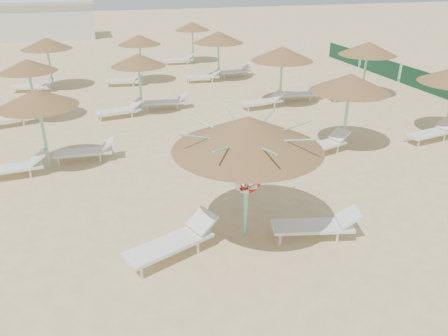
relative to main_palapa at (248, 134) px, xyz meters
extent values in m
plane|color=#E0C988|center=(-0.38, 0.09, -2.69)|extent=(120.00, 120.00, 0.00)
cylinder|color=#7DD9BC|center=(0.00, 0.00, -1.40)|extent=(0.11, 0.11, 2.58)
cone|color=brown|center=(0.00, 0.00, 0.01)|extent=(3.45, 3.45, 0.78)
cylinder|color=#7DD9BC|center=(0.00, 0.00, -0.25)|extent=(0.20, 0.20, 0.12)
cylinder|color=#7DD9BC|center=(0.79, 0.00, -0.03)|extent=(1.56, 0.04, 0.39)
cylinder|color=#7DD9BC|center=(0.56, 0.56, -0.03)|extent=(1.13, 1.13, 0.39)
cylinder|color=#7DD9BC|center=(0.00, 0.79, -0.03)|extent=(0.04, 1.56, 0.39)
cylinder|color=#7DD9BC|center=(-0.56, 0.56, -0.03)|extent=(1.13, 1.13, 0.39)
cylinder|color=#7DD9BC|center=(-0.79, 0.00, -0.03)|extent=(1.56, 0.04, 0.39)
cylinder|color=#7DD9BC|center=(-0.56, -0.56, -0.03)|extent=(1.13, 1.13, 0.39)
cylinder|color=#7DD9BC|center=(0.00, -0.79, -0.03)|extent=(0.04, 1.56, 0.39)
cylinder|color=#7DD9BC|center=(0.56, -0.56, -0.03)|extent=(1.13, 1.13, 0.39)
torus|color=red|center=(0.00, -0.10, -1.13)|extent=(0.66, 0.15, 0.66)
cylinder|color=white|center=(-2.67, -0.92, -2.54)|extent=(0.07, 0.07, 0.31)
cylinder|color=white|center=(-2.87, -0.41, -2.54)|extent=(0.07, 0.07, 0.31)
cylinder|color=white|center=(-1.30, -0.37, -2.54)|extent=(0.07, 0.07, 0.31)
cylinder|color=white|center=(-1.50, 0.13, -2.54)|extent=(0.07, 0.07, 0.31)
cube|color=white|center=(-1.96, -0.34, -2.34)|extent=(2.17, 1.40, 0.09)
cube|color=white|center=(-1.10, 0.00, -2.08)|extent=(0.73, 0.80, 0.40)
cylinder|color=white|center=(0.66, -0.63, -2.54)|extent=(0.06, 0.06, 0.29)
cylinder|color=white|center=(0.78, -0.13, -2.54)|extent=(0.06, 0.06, 0.29)
cylinder|color=white|center=(2.00, -0.96, -2.54)|extent=(0.06, 0.06, 0.29)
cylinder|color=white|center=(2.13, -0.46, -2.54)|extent=(0.06, 0.06, 0.29)
cube|color=white|center=(1.52, -0.58, -2.36)|extent=(2.05, 1.09, 0.08)
cube|color=white|center=(2.36, -0.78, -2.11)|extent=(0.63, 0.72, 0.37)
cylinder|color=#7DD9BC|center=(-4.85, 5.60, -1.54)|extent=(0.11, 0.11, 2.30)
cone|color=brown|center=(-4.85, 5.60, -0.31)|extent=(2.43, 2.43, 0.55)
cylinder|color=#7DD9BC|center=(-4.85, 5.60, -0.54)|extent=(0.20, 0.20, 0.12)
cylinder|color=white|center=(-5.38, 4.99, -2.55)|extent=(0.06, 0.06, 0.28)
cylinder|color=white|center=(-5.42, 5.49, -2.55)|extent=(0.06, 0.06, 0.28)
cube|color=white|center=(-5.95, 5.20, -2.37)|extent=(1.94, 0.77, 0.08)
cube|color=white|center=(-5.10, 5.26, -2.13)|extent=(0.53, 0.64, 0.36)
cylinder|color=white|center=(-4.56, 5.71, -2.55)|extent=(0.06, 0.06, 0.28)
cylinder|color=white|center=(-4.52, 6.21, -2.55)|extent=(0.06, 0.06, 0.28)
cylinder|color=white|center=(-3.22, 5.60, -2.55)|extent=(0.06, 0.06, 0.28)
cylinder|color=white|center=(-3.18, 6.10, -2.55)|extent=(0.06, 0.06, 0.28)
cube|color=white|center=(-3.75, 5.90, -2.37)|extent=(1.94, 0.77, 0.08)
cube|color=white|center=(-2.90, 5.83, -2.13)|extent=(0.53, 0.64, 0.36)
cylinder|color=#7DD9BC|center=(-5.59, 10.83, -1.54)|extent=(0.11, 0.11, 2.30)
cone|color=brown|center=(-5.59, 10.83, -0.31)|extent=(2.29, 2.29, 0.52)
cylinder|color=#7DD9BC|center=(-5.59, 10.83, -0.54)|extent=(0.20, 0.20, 0.12)
cylinder|color=white|center=(-6.10, 10.33, -2.55)|extent=(0.06, 0.06, 0.28)
cylinder|color=white|center=(-6.22, 10.81, -2.55)|extent=(0.06, 0.06, 0.28)
cube|color=white|center=(-6.69, 10.43, -2.37)|extent=(1.99, 1.07, 0.08)
cube|color=white|center=(-5.87, 10.64, -2.13)|extent=(0.62, 0.70, 0.36)
cylinder|color=#7DD9BC|center=(-5.19, 16.34, -1.54)|extent=(0.11, 0.11, 2.30)
cone|color=brown|center=(-5.19, 16.34, -0.30)|extent=(2.58, 2.58, 0.58)
cylinder|color=#7DD9BC|center=(-5.19, 16.34, -0.54)|extent=(0.20, 0.20, 0.12)
cylinder|color=white|center=(-7.13, 15.87, -2.55)|extent=(0.06, 0.06, 0.28)
cylinder|color=white|center=(-7.02, 16.36, -2.55)|extent=(0.06, 0.06, 0.28)
cylinder|color=white|center=(-5.81, 15.58, -2.55)|extent=(0.06, 0.06, 0.28)
cylinder|color=white|center=(-5.70, 16.07, -2.55)|extent=(0.06, 0.06, 0.28)
cube|color=white|center=(-6.29, 15.94, -2.37)|extent=(1.99, 1.02, 0.08)
cube|color=white|center=(-5.46, 15.76, -2.13)|extent=(0.60, 0.69, 0.36)
cylinder|color=#7DD9BC|center=(-1.15, 10.64, -1.54)|extent=(0.11, 0.11, 2.30)
cone|color=brown|center=(-1.15, 10.64, -0.31)|extent=(2.37, 2.37, 0.53)
cylinder|color=#7DD9BC|center=(-1.15, 10.64, -0.54)|extent=(0.20, 0.20, 0.12)
cylinder|color=white|center=(-3.01, 9.88, -2.55)|extent=(0.06, 0.06, 0.28)
cylinder|color=white|center=(-3.08, 10.38, -2.55)|extent=(0.06, 0.06, 0.28)
cylinder|color=white|center=(-1.68, 10.07, -2.55)|extent=(0.06, 0.06, 0.28)
cylinder|color=white|center=(-1.74, 10.56, -2.55)|extent=(0.06, 0.06, 0.28)
cube|color=white|center=(-2.25, 10.24, -2.37)|extent=(1.97, 0.87, 0.08)
cube|color=white|center=(-1.41, 10.36, -2.13)|extent=(0.56, 0.66, 0.36)
cylinder|color=white|center=(-0.88, 10.80, -2.55)|extent=(0.06, 0.06, 0.28)
cylinder|color=white|center=(-0.81, 11.30, -2.55)|extent=(0.06, 0.06, 0.28)
cylinder|color=white|center=(0.46, 10.62, -2.55)|extent=(0.06, 0.06, 0.28)
cylinder|color=white|center=(0.52, 11.11, -2.55)|extent=(0.06, 0.06, 0.28)
cube|color=white|center=(-0.05, 10.94, -2.37)|extent=(1.97, 0.87, 0.08)
cube|color=white|center=(0.79, 10.83, -2.13)|extent=(0.56, 0.66, 0.36)
cylinder|color=#7DD9BC|center=(-0.42, 16.20, -1.54)|extent=(0.11, 0.11, 2.30)
cone|color=brown|center=(-0.42, 16.20, -0.31)|extent=(2.33, 2.33, 0.52)
cylinder|color=#7DD9BC|center=(-0.42, 16.20, -0.54)|extent=(0.20, 0.20, 0.12)
cylinder|color=white|center=(-2.35, 15.69, -2.55)|extent=(0.06, 0.06, 0.28)
cylinder|color=white|center=(-2.27, 16.18, -2.55)|extent=(0.06, 0.06, 0.28)
cylinder|color=white|center=(-1.03, 15.45, -2.55)|extent=(0.06, 0.06, 0.28)
cylinder|color=white|center=(-0.94, 15.95, -2.55)|extent=(0.06, 0.06, 0.28)
cube|color=white|center=(-1.52, 15.80, -2.37)|extent=(1.98, 0.95, 0.08)
cube|color=white|center=(-0.69, 15.65, -2.13)|extent=(0.58, 0.68, 0.36)
cylinder|color=#7DD9BC|center=(5.38, 4.43, -1.54)|extent=(0.11, 0.11, 2.30)
cone|color=brown|center=(5.38, 4.43, -0.30)|extent=(2.74, 2.74, 0.62)
cylinder|color=#7DD9BC|center=(5.38, 4.43, -0.54)|extent=(0.20, 0.20, 0.12)
cylinder|color=white|center=(3.58, 3.57, -2.55)|extent=(0.06, 0.06, 0.28)
cylinder|color=white|center=(3.44, 4.05, -2.55)|extent=(0.06, 0.06, 0.28)
cylinder|color=white|center=(4.88, 3.94, -2.55)|extent=(0.06, 0.06, 0.28)
cylinder|color=white|center=(4.74, 4.42, -2.55)|extent=(0.06, 0.06, 0.28)
cube|color=white|center=(4.28, 4.03, -2.37)|extent=(2.00, 1.12, 0.08)
cube|color=white|center=(5.10, 4.26, -2.13)|extent=(0.63, 0.71, 0.36)
cylinder|color=#7DD9BC|center=(5.34, 10.08, -1.54)|extent=(0.11, 0.11, 2.30)
cone|color=brown|center=(5.34, 10.08, -0.29)|extent=(2.85, 2.85, 0.64)
cylinder|color=#7DD9BC|center=(5.34, 10.08, -0.54)|extent=(0.20, 0.20, 0.12)
cylinder|color=white|center=(3.47, 9.34, -2.55)|extent=(0.06, 0.06, 0.28)
cylinder|color=white|center=(3.42, 9.84, -2.55)|extent=(0.06, 0.06, 0.28)
cylinder|color=white|center=(4.82, 9.49, -2.55)|extent=(0.06, 0.06, 0.28)
cylinder|color=white|center=(4.76, 9.99, -2.55)|extent=(0.06, 0.06, 0.28)
cube|color=white|center=(4.24, 9.68, -2.37)|extent=(1.96, 0.83, 0.08)
cube|color=white|center=(5.09, 9.77, -2.13)|extent=(0.55, 0.65, 0.36)
cylinder|color=white|center=(5.62, 10.22, -2.55)|extent=(0.06, 0.06, 0.28)
cylinder|color=white|center=(5.67, 10.72, -2.55)|extent=(0.06, 0.06, 0.28)
cylinder|color=white|center=(6.96, 10.07, -2.55)|extent=(0.06, 0.06, 0.28)
cylinder|color=white|center=(7.02, 10.57, -2.55)|extent=(0.06, 0.06, 0.28)
cube|color=white|center=(6.44, 10.38, -2.37)|extent=(1.96, 0.83, 0.08)
cube|color=white|center=(7.29, 10.28, -2.13)|extent=(0.55, 0.65, 0.36)
cylinder|color=#7DD9BC|center=(3.94, 15.72, -1.54)|extent=(0.11, 0.11, 2.30)
cone|color=brown|center=(3.94, 15.72, -0.29)|extent=(2.82, 2.82, 0.63)
cylinder|color=#7DD9BC|center=(3.94, 15.72, -0.54)|extent=(0.20, 0.20, 0.12)
cylinder|color=white|center=(2.01, 15.15, -2.55)|extent=(0.06, 0.06, 0.28)
cylinder|color=white|center=(2.07, 15.65, -2.55)|extent=(0.06, 0.06, 0.28)
cylinder|color=white|center=(3.36, 15.01, -2.55)|extent=(0.06, 0.06, 0.28)
cylinder|color=white|center=(3.41, 15.51, -2.55)|extent=(0.06, 0.06, 0.28)
cube|color=white|center=(2.84, 15.32, -2.37)|extent=(1.96, 0.82, 0.08)
cube|color=white|center=(3.68, 15.23, -2.13)|extent=(0.55, 0.65, 0.36)
cylinder|color=white|center=(4.27, 15.68, -2.55)|extent=(0.06, 0.06, 0.28)
cylinder|color=white|center=(4.21, 16.18, -2.55)|extent=(0.06, 0.06, 0.28)
cylinder|color=white|center=(5.61, 15.83, -2.55)|extent=(0.06, 0.06, 0.28)
cylinder|color=white|center=(5.56, 16.33, -2.55)|extent=(0.06, 0.06, 0.28)
cube|color=white|center=(5.04, 16.02, -2.37)|extent=(1.96, 0.82, 0.08)
cube|color=white|center=(5.88, 16.11, -2.13)|extent=(0.55, 0.65, 0.36)
cylinder|color=white|center=(8.01, 3.56, -2.55)|extent=(0.06, 0.06, 0.28)
cylinder|color=white|center=(7.93, 4.05, -2.55)|extent=(0.06, 0.06, 0.28)
cylinder|color=white|center=(9.34, 3.77, -2.55)|extent=(0.06, 0.06, 0.28)
cylinder|color=white|center=(9.27, 4.26, -2.55)|extent=(0.06, 0.06, 0.28)
cube|color=white|center=(8.76, 3.93, -2.37)|extent=(1.97, 0.90, 0.08)
cube|color=white|center=(9.60, 4.06, -2.13)|extent=(0.57, 0.67, 0.36)
cylinder|color=#7DD9BC|center=(9.89, 10.13, -1.54)|extent=(0.11, 0.11, 2.30)
cone|color=brown|center=(9.89, 10.13, -0.29)|extent=(2.78, 2.78, 0.63)
cylinder|color=#7DD9BC|center=(9.89, 10.13, -0.54)|extent=(0.20, 0.20, 0.12)
cylinder|color=white|center=(7.98, 9.49, -2.55)|extent=(0.06, 0.06, 0.28)
cylinder|color=white|center=(7.99, 9.99, -2.55)|extent=(0.06, 0.06, 0.28)
cylinder|color=white|center=(9.33, 9.46, -2.55)|extent=(0.06, 0.06, 0.28)
cylinder|color=white|center=(9.34, 9.96, -2.55)|extent=(0.06, 0.06, 0.28)
cube|color=white|center=(8.79, 9.73, -2.37)|extent=(1.91, 0.67, 0.08)
cube|color=white|center=(9.64, 9.70, -2.13)|extent=(0.50, 0.61, 0.36)
cylinder|color=#7DD9BC|center=(3.66, 20.94, -1.54)|extent=(0.11, 0.11, 2.30)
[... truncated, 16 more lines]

